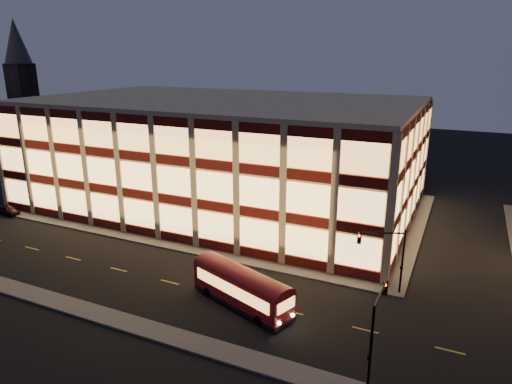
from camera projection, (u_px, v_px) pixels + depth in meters
The scene contains 11 objects.
ground at pixel (172, 250), 48.87m from camera, with size 200.00×200.00×0.00m, color black.
sidewalk_office_south at pixel (155, 242), 50.93m from camera, with size 54.00×2.00×0.15m, color #514F4C.
sidewalk_office_east at pixel (415, 230), 54.28m from camera, with size 2.00×30.00×0.15m, color #514F4C.
sidewalk_near at pixel (80, 308), 37.58m from camera, with size 100.00×2.00×0.15m, color #514F4C.
office_building at pixel (223, 152), 62.60m from camera, with size 50.45×30.45×14.50m.
church_tower at pixel (25, 102), 109.25m from camera, with size 5.00×5.00×18.00m, color #2D2621.
church_spire at pixel (16, 41), 105.18m from camera, with size 6.00×6.00×10.00m, color #4C473F.
traffic_signal_far at pixel (387, 250), 38.89m from camera, with size 3.79×1.87×6.00m.
traffic_signal_near at pixel (377, 321), 28.59m from camera, with size 0.32×4.45×6.00m.
trolley_bus at pixel (242, 286), 37.67m from camera, with size 9.97×5.61×3.29m.
parked_car_0 at pixel (8, 210), 59.54m from camera, with size 1.43×3.54×1.21m, color black.
Camera 1 is at (27.20, -36.89, 20.21)m, focal length 32.00 mm.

